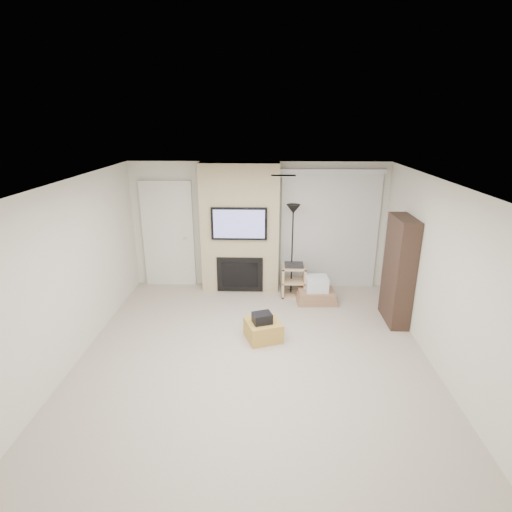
{
  "coord_description": "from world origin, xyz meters",
  "views": [
    {
      "loc": [
        0.18,
        -4.91,
        3.26
      ],
      "look_at": [
        0.0,
        1.2,
        1.15
      ],
      "focal_mm": 28.0,
      "sensor_mm": 36.0,
      "label": 1
    }
  ],
  "objects_px": {
    "floor_lamp": "(293,225)",
    "bookshelf": "(399,271)",
    "ottoman": "(263,330)",
    "av_stand": "(294,279)",
    "box_stack": "(316,292)"
  },
  "relations": [
    {
      "from": "floor_lamp",
      "to": "bookshelf",
      "type": "distance_m",
      "value": 2.05
    },
    {
      "from": "av_stand",
      "to": "bookshelf",
      "type": "relative_size",
      "value": 0.37
    },
    {
      "from": "box_stack",
      "to": "bookshelf",
      "type": "relative_size",
      "value": 0.42
    },
    {
      "from": "ottoman",
      "to": "bookshelf",
      "type": "distance_m",
      "value": 2.43
    },
    {
      "from": "floor_lamp",
      "to": "box_stack",
      "type": "xyz_separation_m",
      "value": [
        0.46,
        -0.34,
        -1.21
      ]
    },
    {
      "from": "av_stand",
      "to": "ottoman",
      "type": "bearing_deg",
      "value": -109.06
    },
    {
      "from": "box_stack",
      "to": "ottoman",
      "type": "bearing_deg",
      "value": -125.29
    },
    {
      "from": "box_stack",
      "to": "bookshelf",
      "type": "distance_m",
      "value": 1.59
    },
    {
      "from": "ottoman",
      "to": "floor_lamp",
      "type": "height_order",
      "value": "floor_lamp"
    },
    {
      "from": "floor_lamp",
      "to": "av_stand",
      "type": "bearing_deg",
      "value": -66.49
    },
    {
      "from": "box_stack",
      "to": "bookshelf",
      "type": "bearing_deg",
      "value": -30.0
    },
    {
      "from": "floor_lamp",
      "to": "ottoman",
      "type": "bearing_deg",
      "value": -106.94
    },
    {
      "from": "ottoman",
      "to": "floor_lamp",
      "type": "distance_m",
      "value": 2.19
    },
    {
      "from": "ottoman",
      "to": "bookshelf",
      "type": "bearing_deg",
      "value": 16.93
    },
    {
      "from": "floor_lamp",
      "to": "bookshelf",
      "type": "height_order",
      "value": "bookshelf"
    }
  ]
}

